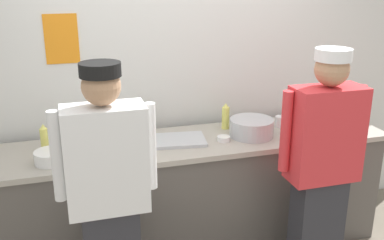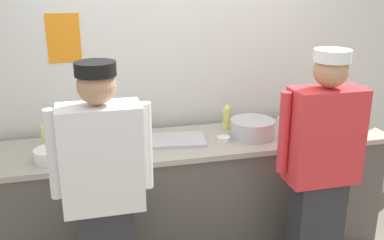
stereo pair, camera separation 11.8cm
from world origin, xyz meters
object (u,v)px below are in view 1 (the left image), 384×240
object	(u,v)px
plate_stack_front	(51,157)
sheet_tray	(176,140)
plate_stack_rear	(117,137)
chef_center	(322,165)
mixing_bowl_steel	(252,128)
ramekin_green_sauce	(84,144)
deli_cup	(280,121)
squeeze_bottle_primary	(44,138)
chefs_knife	(114,155)
squeeze_bottle_spare	(142,125)
chef_near_left	(108,193)
ramekin_yellow_sauce	(224,138)
squeeze_bottle_secondary	(226,116)

from	to	relation	value
plate_stack_front	sheet_tray	xyz separation A→B (m)	(0.90, 0.14, -0.03)
plate_stack_rear	chef_center	bearing A→B (deg)	-30.18
plate_stack_rear	mixing_bowl_steel	distance (m)	1.03
plate_stack_rear	ramekin_green_sauce	bearing A→B (deg)	-174.47
plate_stack_rear	deli_cup	distance (m)	1.34
squeeze_bottle_primary	deli_cup	bearing A→B (deg)	0.41
chefs_knife	squeeze_bottle_primary	bearing A→B (deg)	154.71
squeeze_bottle_spare	plate_stack_rear	bearing A→B (deg)	-162.46
chef_near_left	chefs_knife	xyz separation A→B (m)	(0.09, 0.49, 0.04)
chef_near_left	squeeze_bottle_spare	xyz separation A→B (m)	(0.35, 0.80, 0.12)
chef_near_left	plate_stack_rear	size ratio (longest dim) A/B	7.15
sheet_tray	squeeze_bottle_spare	world-z (taller)	squeeze_bottle_spare
chef_center	squeeze_bottle_spare	distance (m)	1.36
ramekin_yellow_sauce	squeeze_bottle_primary	bearing A→B (deg)	172.63
plate_stack_rear	ramekin_yellow_sauce	xyz separation A→B (m)	(0.78, -0.20, -0.02)
chef_near_left	plate_stack_rear	xyz separation A→B (m)	(0.15, 0.74, 0.07)
sheet_tray	ramekin_yellow_sauce	size ratio (longest dim) A/B	4.41
plate_stack_rear	squeeze_bottle_primary	distance (m)	0.52
squeeze_bottle_primary	ramekin_yellow_sauce	distance (m)	1.31
sheet_tray	chef_center	bearing A→B (deg)	-36.35
chef_center	ramekin_green_sauce	size ratio (longest dim) A/B	18.10
plate_stack_front	chefs_knife	world-z (taller)	plate_stack_front
plate_stack_front	squeeze_bottle_primary	size ratio (longest dim) A/B	1.08
deli_cup	chefs_knife	bearing A→B (deg)	-170.70
chef_near_left	mixing_bowl_steel	bearing A→B (deg)	26.46
plate_stack_rear	squeeze_bottle_secondary	distance (m)	0.89
squeeze_bottle_secondary	squeeze_bottle_spare	xyz separation A→B (m)	(-0.69, 0.00, -0.01)
squeeze_bottle_primary	ramekin_green_sauce	world-z (taller)	squeeze_bottle_primary
squeeze_bottle_spare	chef_near_left	bearing A→B (deg)	-113.51
mixing_bowl_steel	chefs_knife	xyz separation A→B (m)	(-1.08, -0.09, -0.06)
plate_stack_front	squeeze_bottle_spare	bearing A→B (deg)	25.21
chef_near_left	squeeze_bottle_spare	world-z (taller)	chef_near_left
plate_stack_rear	squeeze_bottle_secondary	xyz separation A→B (m)	(0.89, 0.06, 0.06)
squeeze_bottle_secondary	squeeze_bottle_primary	bearing A→B (deg)	-176.06
mixing_bowl_steel	squeeze_bottle_spare	bearing A→B (deg)	165.10
ramekin_yellow_sauce	ramekin_green_sauce	bearing A→B (deg)	170.06
ramekin_green_sauce	chefs_knife	size ratio (longest dim) A/B	0.34
mixing_bowl_steel	chefs_knife	bearing A→B (deg)	-175.01
ramekin_green_sauce	chef_center	bearing A→B (deg)	-25.32
ramekin_yellow_sauce	squeeze_bottle_spare	bearing A→B (deg)	155.36
plate_stack_front	mixing_bowl_steel	distance (m)	1.50
plate_stack_front	squeeze_bottle_spare	xyz separation A→B (m)	(0.67, 0.32, 0.05)
chef_near_left	chef_center	xyz separation A→B (m)	(1.44, -0.01, 0.01)
plate_stack_front	squeeze_bottle_primary	distance (m)	0.23
ramekin_green_sauce	deli_cup	world-z (taller)	deli_cup
ramekin_green_sauce	chefs_knife	bearing A→B (deg)	-50.91
squeeze_bottle_spare	squeeze_bottle_primary	bearing A→B (deg)	-172.20
plate_stack_front	squeeze_bottle_primary	xyz separation A→B (m)	(-0.04, 0.22, 0.06)
plate_stack_rear	ramekin_yellow_sauce	bearing A→B (deg)	-14.63
squeeze_bottle_secondary	chefs_knife	bearing A→B (deg)	-161.73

